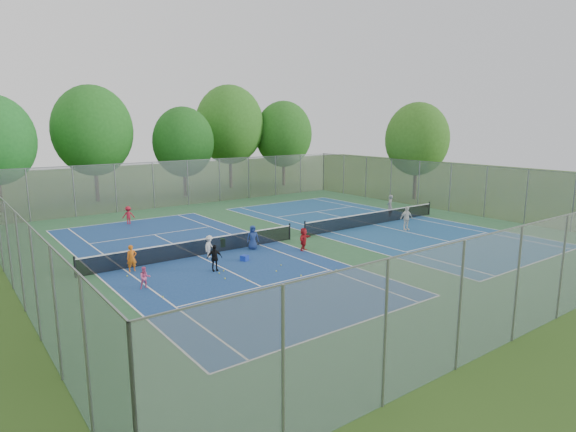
% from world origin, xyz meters
% --- Properties ---
extents(ground, '(120.00, 120.00, 0.00)m').
position_xyz_m(ground, '(0.00, 0.00, 0.00)').
color(ground, '#2C4D18').
rests_on(ground, ground).
extents(court_pad, '(32.00, 32.00, 0.01)m').
position_xyz_m(court_pad, '(0.00, 0.00, 0.01)').
color(court_pad, '#2D6038').
rests_on(court_pad, ground).
extents(court_left, '(10.97, 23.77, 0.01)m').
position_xyz_m(court_left, '(-7.00, 0.00, 0.02)').
color(court_left, navy).
rests_on(court_left, court_pad).
extents(court_right, '(10.97, 23.77, 0.01)m').
position_xyz_m(court_right, '(7.00, 0.00, 0.02)').
color(court_right, navy).
rests_on(court_right, court_pad).
extents(net_left, '(12.87, 0.10, 0.91)m').
position_xyz_m(net_left, '(-7.00, 0.00, 0.46)').
color(net_left, black).
rests_on(net_left, ground).
extents(net_right, '(12.87, 0.10, 0.91)m').
position_xyz_m(net_right, '(7.00, 0.00, 0.46)').
color(net_right, black).
rests_on(net_right, ground).
extents(fence_north, '(32.00, 0.10, 4.00)m').
position_xyz_m(fence_north, '(0.00, 16.00, 2.00)').
color(fence_north, gray).
rests_on(fence_north, ground).
extents(fence_south, '(32.00, 0.10, 4.00)m').
position_xyz_m(fence_south, '(0.00, -16.00, 2.00)').
color(fence_south, gray).
rests_on(fence_south, ground).
extents(fence_west, '(0.10, 32.00, 4.00)m').
position_xyz_m(fence_west, '(-16.00, 0.00, 2.00)').
color(fence_west, gray).
rests_on(fence_west, ground).
extents(fence_east, '(0.10, 32.00, 4.00)m').
position_xyz_m(fence_east, '(16.00, 0.00, 2.00)').
color(fence_east, gray).
rests_on(fence_east, ground).
extents(tree_nl, '(7.20, 7.20, 10.69)m').
position_xyz_m(tree_nl, '(-6.00, 23.00, 6.54)').
color(tree_nl, '#443326').
rests_on(tree_nl, ground).
extents(tree_nc, '(6.00, 6.00, 8.85)m').
position_xyz_m(tree_nc, '(2.00, 21.00, 5.39)').
color(tree_nc, '#443326').
rests_on(tree_nc, ground).
extents(tree_nr, '(7.60, 7.60, 11.42)m').
position_xyz_m(tree_nr, '(9.00, 24.00, 7.04)').
color(tree_nr, '#443326').
rests_on(tree_nr, ground).
extents(tree_ne, '(6.60, 6.60, 9.77)m').
position_xyz_m(tree_ne, '(15.00, 22.00, 5.97)').
color(tree_ne, '#443326').
rests_on(tree_ne, ground).
extents(tree_side_e, '(6.00, 6.00, 9.20)m').
position_xyz_m(tree_side_e, '(19.00, 6.00, 5.74)').
color(tree_side_e, '#443326').
rests_on(tree_side_e, ground).
extents(ball_crate, '(0.47, 0.47, 0.31)m').
position_xyz_m(ball_crate, '(-5.41, -2.35, 0.15)').
color(ball_crate, '#1836BA').
rests_on(ball_crate, ground).
extents(ball_hopper, '(0.35, 0.35, 0.53)m').
position_xyz_m(ball_hopper, '(-4.91, 0.90, 0.26)').
color(ball_hopper, '#268B37').
rests_on(ball_hopper, ground).
extents(student_a, '(0.52, 0.38, 1.34)m').
position_xyz_m(student_a, '(-10.86, -0.60, 0.67)').
color(student_a, orange).
rests_on(student_a, ground).
extents(student_b, '(0.54, 0.44, 1.01)m').
position_xyz_m(student_b, '(-11.26, -3.46, 0.51)').
color(student_b, '#E75A93').
rests_on(student_b, ground).
extents(student_c, '(0.91, 0.82, 1.23)m').
position_xyz_m(student_c, '(-6.58, -0.60, 0.61)').
color(student_c, silver).
rests_on(student_c, ground).
extents(student_d, '(0.84, 0.48, 1.35)m').
position_xyz_m(student_d, '(-7.55, -3.02, 0.67)').
color(student_d, black).
rests_on(student_d, ground).
extents(student_e, '(0.80, 0.65, 1.43)m').
position_xyz_m(student_e, '(-3.75, -0.60, 0.71)').
color(student_e, navy).
rests_on(student_e, ground).
extents(student_f, '(1.30, 0.93, 1.35)m').
position_xyz_m(student_f, '(-1.55, -2.59, 0.67)').
color(student_f, red).
rests_on(student_f, ground).
extents(child_far_baseline, '(0.96, 0.71, 1.33)m').
position_xyz_m(child_far_baseline, '(-7.19, 10.77, 0.66)').
color(child_far_baseline, '#AA1829').
rests_on(child_far_baseline, ground).
extents(instructor, '(0.75, 0.63, 1.75)m').
position_xyz_m(instructor, '(10.18, 1.31, 0.87)').
color(instructor, gray).
rests_on(instructor, ground).
extents(teen_court_b, '(1.04, 0.61, 1.66)m').
position_xyz_m(teen_court_b, '(7.45, -2.59, 0.83)').
color(teen_court_b, white).
rests_on(teen_court_b, ground).
extents(tennis_ball_0, '(0.07, 0.07, 0.07)m').
position_xyz_m(tennis_ball_0, '(-7.61, -3.59, 0.03)').
color(tennis_ball_0, gold).
rests_on(tennis_ball_0, ground).
extents(tennis_ball_1, '(0.07, 0.07, 0.07)m').
position_xyz_m(tennis_ball_1, '(-11.37, -1.34, 0.03)').
color(tennis_ball_1, '#CBDC33').
rests_on(tennis_ball_1, ground).
extents(tennis_ball_2, '(0.07, 0.07, 0.07)m').
position_xyz_m(tennis_ball_2, '(-4.63, -6.26, 0.03)').
color(tennis_ball_2, '#E9F338').
rests_on(tennis_ball_2, ground).
extents(tennis_ball_3, '(0.07, 0.07, 0.07)m').
position_xyz_m(tennis_ball_3, '(-6.48, -6.65, 0.03)').
color(tennis_ball_3, yellow).
rests_on(tennis_ball_3, ground).
extents(tennis_ball_4, '(0.07, 0.07, 0.07)m').
position_xyz_m(tennis_ball_4, '(-4.41, -4.30, 0.03)').
color(tennis_ball_4, '#B8C92E').
rests_on(tennis_ball_4, ground).
extents(tennis_ball_5, '(0.07, 0.07, 0.07)m').
position_xyz_m(tennis_ball_5, '(-11.10, -5.04, 0.03)').
color(tennis_ball_5, '#AFC22D').
rests_on(tennis_ball_5, ground).
extents(tennis_ball_6, '(0.07, 0.07, 0.07)m').
position_xyz_m(tennis_ball_6, '(-2.68, -6.62, 0.03)').
color(tennis_ball_6, '#C8ED37').
rests_on(tennis_ball_6, ground).
extents(tennis_ball_7, '(0.07, 0.07, 0.07)m').
position_xyz_m(tennis_ball_7, '(-7.26, -3.38, 0.03)').
color(tennis_ball_7, gold).
rests_on(tennis_ball_7, ground).
extents(tennis_ball_8, '(0.07, 0.07, 0.07)m').
position_xyz_m(tennis_ball_8, '(-3.01, -2.23, 0.03)').
color(tennis_ball_8, '#B0D531').
rests_on(tennis_ball_8, ground).
extents(tennis_ball_9, '(0.07, 0.07, 0.07)m').
position_xyz_m(tennis_ball_9, '(-7.11, -5.35, 0.03)').
color(tennis_ball_9, '#C6D431').
rests_on(tennis_ball_9, ground).
extents(tennis_ball_10, '(0.07, 0.07, 0.07)m').
position_xyz_m(tennis_ball_10, '(-5.18, -4.98, 0.03)').
color(tennis_ball_10, '#DEEB36').
rests_on(tennis_ball_10, ground).
extents(tennis_ball_11, '(0.07, 0.07, 0.07)m').
position_xyz_m(tennis_ball_11, '(-7.79, -4.47, 0.03)').
color(tennis_ball_11, '#E9F338').
rests_on(tennis_ball_11, ground).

